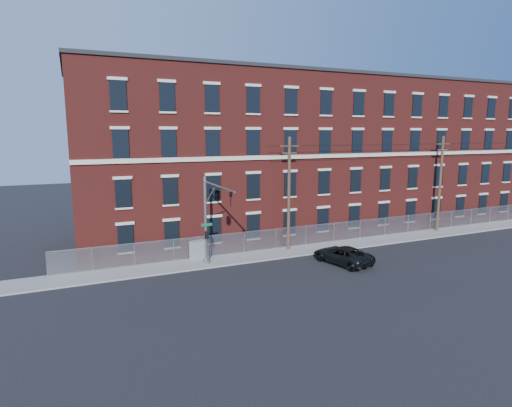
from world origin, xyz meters
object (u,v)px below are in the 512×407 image
object	(u,v)px
pickup_truck	(342,255)
utility_cabinet	(198,250)
traffic_signal_mast	(214,203)
utility_pole_near	(289,192)

from	to	relation	value
pickup_truck	utility_cabinet	size ratio (longest dim) A/B	3.34
traffic_signal_mast	pickup_truck	distance (m)	11.35
utility_cabinet	pickup_truck	bearing A→B (deg)	-44.12
traffic_signal_mast	pickup_truck	world-z (taller)	traffic_signal_mast
traffic_signal_mast	pickup_truck	xyz separation A→B (m)	(10.19, -1.75, -4.68)
pickup_truck	utility_pole_near	bearing A→B (deg)	-80.41
utility_pole_near	utility_cabinet	bearing A→B (deg)	177.23
traffic_signal_mast	utility_cabinet	distance (m)	5.91
utility_pole_near	utility_cabinet	distance (m)	9.40
traffic_signal_mast	pickup_truck	size ratio (longest dim) A/B	1.36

